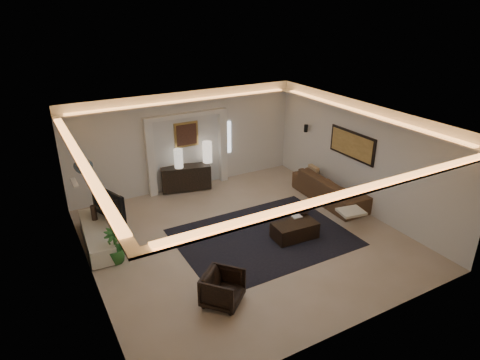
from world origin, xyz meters
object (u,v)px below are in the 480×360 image
coffee_table (295,230)px  armchair (223,289)px  console (186,178)px  sofa (331,188)px

coffee_table → armchair: bearing=-150.5°
console → sofa: size_ratio=0.58×
sofa → armchair: bearing=119.5°
console → sofa: bearing=-24.6°
armchair → console: bearing=34.0°
coffee_table → armchair: (-2.56, -1.26, 0.12)m
sofa → console: bearing=53.4°
sofa → coffee_table: (-2.10, -1.18, -0.16)m
console → coffee_table: (1.22, -3.82, -0.20)m
coffee_table → armchair: 2.86m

